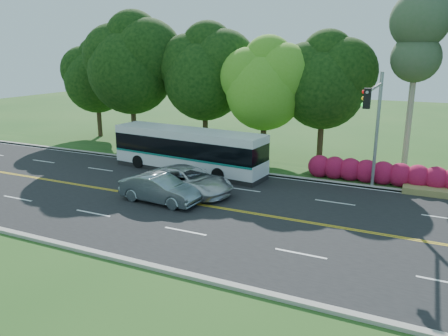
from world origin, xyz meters
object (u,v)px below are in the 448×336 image
at_px(transit_bus, 188,151).
at_px(suv, 188,180).
at_px(sedan, 160,189).
at_px(traffic_signal, 375,116).

distance_m(transit_bus, suv, 4.94).
distance_m(sedan, suv, 2.15).
relative_size(transit_bus, sedan, 2.44).
bearing_deg(sedan, suv, -12.94).
bearing_deg(traffic_signal, sedan, -149.92).
bearing_deg(transit_bus, suv, -54.21).
distance_m(transit_bus, sedan, 6.59).
height_order(transit_bus, sedan, transit_bus).
height_order(traffic_signal, sedan, traffic_signal).
xyz_separation_m(transit_bus, suv, (2.44, -4.24, -0.68)).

